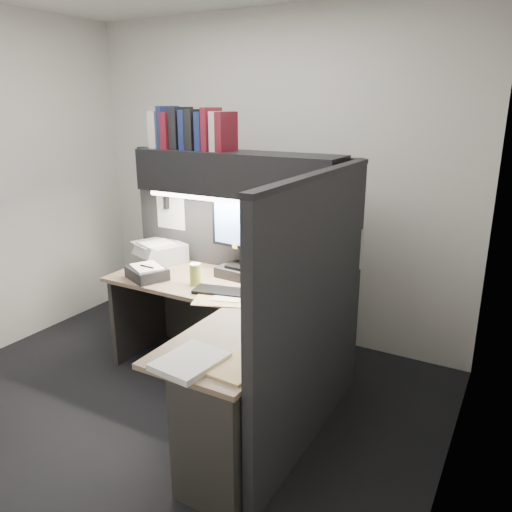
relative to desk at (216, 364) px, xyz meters
The scene contains 22 objects.
floor 0.61m from the desk, behind, with size 3.50×3.50×0.00m, color black.
wall_back 1.81m from the desk, 105.82° to the left, with size 3.50×0.04×2.70m, color silver.
wall_right 1.61m from the desk, ahead, with size 0.04×3.00×2.70m, color silver.
partition_back 1.07m from the desk, 113.00° to the left, with size 1.90×0.06×1.60m, color black.
partition_right 0.68m from the desk, 18.19° to the left, with size 0.06×1.50×1.60m, color black.
desk is the anchor object (origin of this frame).
overhead_shelf 1.33m from the desk, 111.79° to the left, with size 1.55×0.34×0.30m, color black.
task_light_tube 1.12m from the desk, 116.16° to the left, with size 0.04×0.04×1.32m, color white.
monitor 0.94m from the desk, 107.85° to the left, with size 0.54×0.27×0.59m.
keyboard 0.54m from the desk, 112.48° to the left, with size 0.48×0.16×0.02m, color black.
mousepad 0.67m from the desk, 56.57° to the left, with size 0.22×0.20×0.00m, color #1B3D99.
mouse 0.67m from the desk, 55.38° to the left, with size 0.06×0.09×0.04m, color black.
telephone 0.89m from the desk, 65.94° to the left, with size 0.20×0.21×0.08m, color tan.
coffee_cup 0.75m from the desk, 135.96° to the left, with size 0.08×0.08×0.15m, color #C5CA50.
printer 1.35m from the desk, 144.14° to the left, with size 0.39×0.33×0.16m, color gray.
notebook_stack 1.00m from the desk, 155.80° to the left, with size 0.28×0.23×0.08m, color black.
open_folder 0.45m from the desk, 111.00° to the left, with size 0.42×0.27×0.01m, color #D2B676.
paper_stack_a 0.49m from the desk, ahead, with size 0.26×0.22×0.05m, color white.
paper_stack_b 0.60m from the desk, 69.62° to the right, with size 0.27×0.33×0.03m, color white.
manila_stack 0.65m from the desk, 45.89° to the right, with size 0.21×0.27×0.02m, color #D2B676.
binder_row 1.69m from the desk, 132.14° to the left, with size 0.67×0.25×0.30m.
pinned_papers 0.83m from the desk, 90.40° to the left, with size 1.76×1.31×0.51m.
Camera 1 is at (1.97, -2.26, 1.97)m, focal length 35.00 mm.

